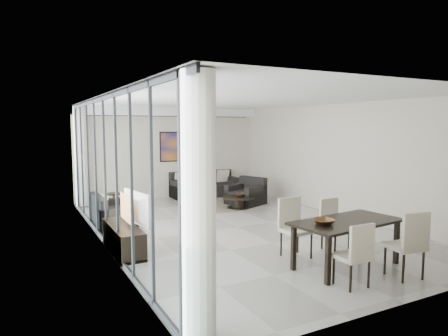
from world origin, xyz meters
TOP-DOWN VIEW (x-y plane):
  - room_shell at (0.46, 0.00)m, footprint 6.00×9.00m
  - window_wall at (-2.86, 0.00)m, footprint 0.37×8.95m
  - soffit at (0.00, 4.30)m, footprint 5.98×0.40m
  - painting at (0.50, 4.47)m, footprint 1.68×0.04m
  - chandelier at (0.30, 2.50)m, footprint 0.66×0.66m
  - rug at (0.89, 2.60)m, footprint 2.69×2.25m
  - coffee_table at (1.09, 1.86)m, footprint 0.91×0.91m
  - bowl_coffee at (1.14, 1.89)m, footprint 0.28×0.28m
  - sofa_main at (1.07, 4.07)m, footprint 2.25×0.92m
  - loveseat at (-2.54, 1.48)m, footprint 0.82×1.45m
  - armchair at (1.59, 2.25)m, footprint 1.16×1.19m
  - side_table at (-2.18, 2.85)m, footprint 0.39×0.39m
  - tv_console at (-2.76, -0.60)m, footprint 0.45×1.58m
  - television at (-2.60, -0.63)m, footprint 0.30×1.08m
  - dining_table at (0.31, -3.10)m, footprint 1.95×1.11m
  - dining_chair_sw at (-0.21, -3.82)m, footprint 0.45×0.45m
  - dining_chair_se at (0.75, -3.96)m, footprint 0.55×0.55m
  - dining_chair_nw at (-0.12, -2.23)m, footprint 0.48×0.48m
  - dining_chair_ne at (0.79, -2.25)m, footprint 0.45×0.45m
  - bowl_dining at (-0.19, -3.11)m, footprint 0.35×0.35m

SIDE VIEW (x-z plane):
  - rug at x=0.89m, z-range 0.00..0.01m
  - coffee_table at x=1.09m, z-range 0.02..0.34m
  - loveseat at x=-2.54m, z-range -0.12..0.61m
  - tv_console at x=-2.76m, z-range 0.00..0.49m
  - armchair at x=1.59m, z-range -0.12..0.67m
  - sofa_main at x=1.07m, z-range -0.13..0.68m
  - bowl_coffee at x=1.14m, z-range 0.32..0.40m
  - side_table at x=-2.18m, z-range 0.09..0.63m
  - dining_chair_ne at x=0.79m, z-range 0.07..1.02m
  - dining_chair_sw at x=-0.21m, z-range 0.07..1.02m
  - dining_chair_nw at x=-0.12m, z-range 0.08..1.12m
  - dining_chair_se at x=0.75m, z-range 0.08..1.13m
  - dining_table at x=0.31m, z-range 0.30..1.08m
  - television at x=-2.60m, z-range 0.49..1.11m
  - bowl_dining at x=-0.19m, z-range 0.78..0.86m
  - room_shell at x=0.46m, z-range 0.00..2.90m
  - window_wall at x=-2.86m, z-range 0.02..2.92m
  - painting at x=0.50m, z-range 1.16..2.14m
  - chandelier at x=0.30m, z-range 2.00..2.71m
  - soffit at x=0.00m, z-range 2.64..2.90m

